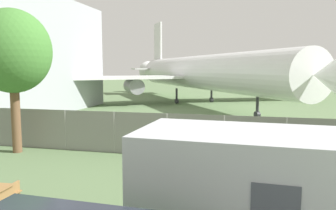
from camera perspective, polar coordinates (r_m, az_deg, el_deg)
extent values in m
cylinder|color=gray|center=(18.19, -24.34, -3.64)|extent=(0.07, 0.07, 1.96)
cylinder|color=gray|center=(16.76, -17.43, -4.17)|extent=(0.07, 0.07, 1.96)
cylinder|color=gray|center=(15.62, -9.37, -4.72)|extent=(0.07, 0.07, 1.96)
cylinder|color=gray|center=(14.83, -0.23, -5.23)|extent=(0.07, 0.07, 1.96)
cylinder|color=gray|center=(14.45, 9.67, -5.63)|extent=(0.07, 0.07, 1.96)
cylinder|color=gray|center=(14.52, 19.80, -5.86)|extent=(0.07, 0.07, 1.96)
cube|color=gray|center=(15.62, -9.37, -4.72)|extent=(56.00, 0.01, 1.96)
cylinder|color=white|center=(36.39, 5.71, 5.69)|extent=(21.05, 30.07, 3.67)
cone|color=white|center=(54.20, -2.77, 5.93)|extent=(5.25, 5.64, 3.30)
cube|color=white|center=(42.55, 16.27, 4.82)|extent=(15.59, 10.49, 0.30)
cylinder|color=#939399|center=(41.60, 13.43, 3.53)|extent=(3.17, 3.67, 1.65)
cube|color=white|center=(35.22, -9.45, 4.72)|extent=(14.43, 13.31, 0.30)
cylinder|color=#939399|center=(36.03, -5.98, 3.26)|extent=(3.17, 3.67, 1.65)
cube|color=white|center=(51.29, -1.77, 11.03)|extent=(1.98, 2.91, 5.50)
cube|color=white|center=(50.95, -1.69, 6.32)|extent=(8.38, 6.82, 0.20)
cylinder|color=#2D2D33|center=(27.12, 15.29, -0.43)|extent=(0.24, 0.24, 1.72)
cylinder|color=#2D2D33|center=(27.19, 15.25, -1.65)|extent=(0.55, 0.63, 0.56)
cylinder|color=#2D2D33|center=(38.97, 7.58, 1.74)|extent=(0.24, 0.24, 1.72)
cylinder|color=#2D2D33|center=(39.02, 7.57, 0.89)|extent=(0.55, 0.63, 0.56)
cylinder|color=#2D2D33|center=(37.21, 1.51, 1.58)|extent=(0.24, 0.24, 1.72)
cylinder|color=#2D2D33|center=(37.26, 1.51, 0.69)|extent=(0.55, 0.63, 0.56)
cube|color=silver|center=(7.61, 12.56, -14.21)|extent=(4.61, 2.79, 2.62)
cube|color=olive|center=(10.25, -26.79, -14.86)|extent=(0.13, 1.40, 0.74)
cylinder|color=brown|center=(17.02, -24.97, -2.10)|extent=(0.42, 0.42, 3.27)
ellipsoid|color=#427A33|center=(16.88, -25.47, 8.48)|extent=(3.53, 3.53, 3.88)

